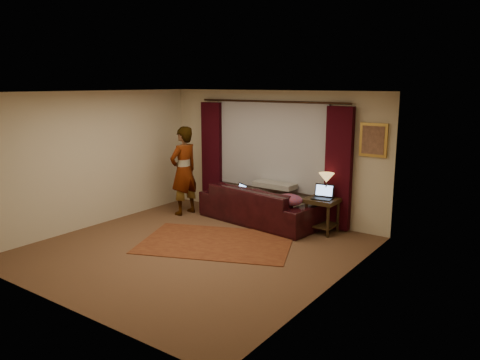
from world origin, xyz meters
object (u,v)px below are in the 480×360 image
object	(u,v)px
laptop_sofa	(237,190)
end_table	(322,215)
sofa	(259,198)
person	(184,171)
tiffany_lamp	(326,185)
laptop_table	(322,192)

from	to	relation	value
laptop_sofa	end_table	xyz separation A→B (m)	(1.75, 0.29, -0.29)
laptop_sofa	sofa	bearing A→B (deg)	46.68
sofa	person	xyz separation A→B (m)	(-1.63, -0.41, 0.43)
tiffany_lamp	laptop_sofa	bearing A→B (deg)	-168.18
sofa	tiffany_lamp	size ratio (longest dim) A/B	5.42
end_table	person	xyz separation A→B (m)	(-2.94, -0.54, 0.61)
laptop_sofa	end_table	distance (m)	1.79
end_table	tiffany_lamp	distance (m)	0.56
tiffany_lamp	laptop_table	distance (m)	0.18
sofa	end_table	xyz separation A→B (m)	(1.31, 0.13, -0.18)
sofa	laptop_sofa	xyz separation A→B (m)	(-0.43, -0.16, 0.12)
person	tiffany_lamp	bearing A→B (deg)	108.44
end_table	sofa	bearing A→B (deg)	-174.43
laptop_sofa	end_table	world-z (taller)	laptop_sofa
person	laptop_sofa	bearing A→B (deg)	108.53
laptop_table	person	size ratio (longest dim) A/B	0.21
person	end_table	bearing A→B (deg)	106.96
sofa	tiffany_lamp	distance (m)	1.40
tiffany_lamp	laptop_table	bearing A→B (deg)	-91.90
laptop_sofa	laptop_table	xyz separation A→B (m)	(1.76, 0.22, 0.16)
end_table	laptop_table	size ratio (longest dim) A/B	1.68
sofa	tiffany_lamp	world-z (taller)	tiffany_lamp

